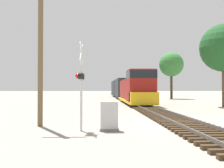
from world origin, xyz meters
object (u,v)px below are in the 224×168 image
object	(u,v)px
utility_pole	(41,31)
tree_mid_background	(171,65)
tree_far_right	(224,48)
crossing_signal_near	(81,79)
relay_cabinet	(109,116)
freight_train	(124,89)

from	to	relation	value
utility_pole	tree_mid_background	xyz separation A→B (m)	(17.36, 36.95, 1.64)
utility_pole	tree_far_right	bearing A→B (deg)	39.80
crossing_signal_near	tree_mid_background	distance (m)	41.70
crossing_signal_near	relay_cabinet	world-z (taller)	crossing_signal_near
relay_cabinet	utility_pole	distance (m)	5.99
utility_pole	freight_train	bearing A→B (deg)	77.59
freight_train	relay_cabinet	world-z (taller)	freight_train
crossing_signal_near	tree_mid_background	bearing A→B (deg)	162.34
tree_far_right	crossing_signal_near	bearing A→B (deg)	-132.89
freight_train	tree_mid_background	bearing A→B (deg)	9.01
tree_far_right	tree_mid_background	size ratio (longest dim) A/B	1.00
tree_mid_background	utility_pole	bearing A→B (deg)	-115.16
crossing_signal_near	utility_pole	bearing A→B (deg)	-122.81
utility_pole	crossing_signal_near	bearing A→B (deg)	-36.47
crossing_signal_near	relay_cabinet	distance (m)	2.24
relay_cabinet	utility_pole	world-z (taller)	utility_pole
freight_train	tree_far_right	xyz separation A→B (m)	(9.15, -21.32, 4.56)
relay_cabinet	crossing_signal_near	bearing A→B (deg)	178.67
crossing_signal_near	relay_cabinet	bearing A→B (deg)	92.33
tree_far_right	utility_pole	bearing A→B (deg)	-140.20
crossing_signal_near	utility_pole	distance (m)	3.88
crossing_signal_near	tree_far_right	distance (m)	21.94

